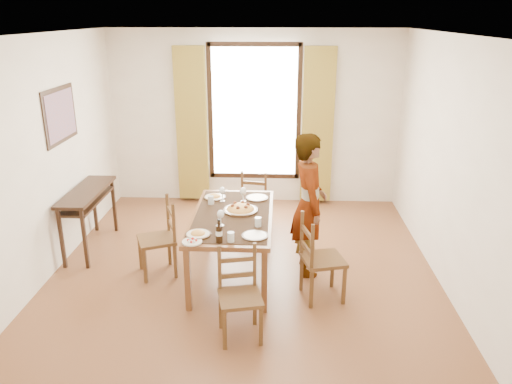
{
  "coord_description": "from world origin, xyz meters",
  "views": [
    {
      "loc": [
        0.39,
        -5.21,
        2.9
      ],
      "look_at": [
        0.14,
        0.07,
        1.0
      ],
      "focal_mm": 35.0,
      "sensor_mm": 36.0,
      "label": 1
    }
  ],
  "objects_px": {
    "dining_table": "(232,220)",
    "pasta_platter": "(240,207)",
    "console_table": "(87,199)",
    "man": "(309,205)"
  },
  "relations": [
    {
      "from": "dining_table",
      "to": "pasta_platter",
      "type": "bearing_deg",
      "value": 50.25
    },
    {
      "from": "console_table",
      "to": "pasta_platter",
      "type": "relative_size",
      "value": 3.0
    },
    {
      "from": "console_table",
      "to": "dining_table",
      "type": "bearing_deg",
      "value": -17.69
    },
    {
      "from": "pasta_platter",
      "to": "console_table",
      "type": "bearing_deg",
      "value": 165.7
    },
    {
      "from": "console_table",
      "to": "man",
      "type": "height_order",
      "value": "man"
    },
    {
      "from": "console_table",
      "to": "pasta_platter",
      "type": "xyz_separation_m",
      "value": [
        1.99,
        -0.51,
        0.12
      ]
    },
    {
      "from": "dining_table",
      "to": "pasta_platter",
      "type": "relative_size",
      "value": 4.18
    },
    {
      "from": "dining_table",
      "to": "pasta_platter",
      "type": "xyz_separation_m",
      "value": [
        0.08,
        0.1,
        0.12
      ]
    },
    {
      "from": "console_table",
      "to": "dining_table",
      "type": "xyz_separation_m",
      "value": [
        1.91,
        -0.61,
        0.0
      ]
    },
    {
      "from": "man",
      "to": "pasta_platter",
      "type": "xyz_separation_m",
      "value": [
        -0.78,
        -0.04,
        -0.03
      ]
    }
  ]
}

